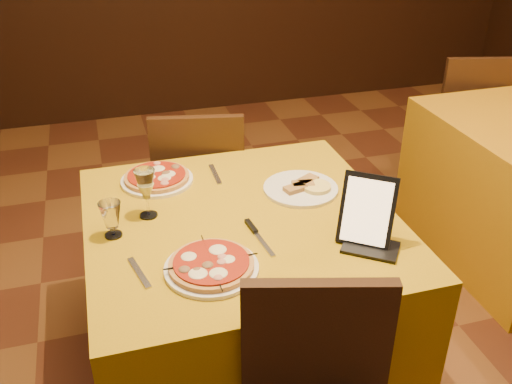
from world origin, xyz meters
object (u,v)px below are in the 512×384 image
object	(u,v)px
pizza_far	(157,178)
chair_side_far	(459,120)
pizza_near	(211,266)
tablet	(367,210)
water_glass	(111,220)
chair_main_far	(201,187)
main_table	(242,299)
wine_glass	(146,193)

from	to	relation	value
pizza_far	chair_side_far	bearing A→B (deg)	22.82
pizza_near	tablet	size ratio (longest dim) A/B	1.22
pizza_near	water_glass	xyz separation A→B (m)	(-0.28, 0.28, 0.05)
chair_main_far	pizza_far	size ratio (longest dim) A/B	3.16
pizza_near	pizza_far	world-z (taller)	same
main_table	chair_main_far	world-z (taller)	chair_main_far
chair_main_far	tablet	world-z (taller)	tablet
water_glass	pizza_far	bearing A→B (deg)	60.54
pizza_near	pizza_far	xyz separation A→B (m)	(-0.08, 0.63, -0.00)
pizza_near	pizza_far	size ratio (longest dim) A/B	1.03
pizza_near	wine_glass	world-z (taller)	wine_glass
wine_glass	tablet	bearing A→B (deg)	-28.28
tablet	water_glass	bearing A→B (deg)	-161.62
chair_side_far	pizza_near	size ratio (longest dim) A/B	3.05
chair_main_far	water_glass	bearing A→B (deg)	72.28
pizza_near	pizza_far	bearing A→B (deg)	97.57
main_table	chair_side_far	size ratio (longest dim) A/B	1.21
chair_side_far	tablet	xyz separation A→B (m)	(-1.40, -1.47, 0.41)
pizza_near	wine_glass	bearing A→B (deg)	111.44
water_glass	main_table	bearing A→B (deg)	-1.53
main_table	pizza_near	world-z (taller)	pizza_near
chair_side_far	wine_glass	bearing A→B (deg)	42.20
main_table	chair_main_far	distance (m)	0.80
pizza_near	chair_main_far	bearing A→B (deg)	80.99
chair_side_far	tablet	size ratio (longest dim) A/B	3.73
wine_glass	water_glass	size ratio (longest dim) A/B	1.46
pizza_far	wine_glass	distance (m)	0.27
main_table	water_glass	distance (m)	0.63
pizza_near	tablet	bearing A→B (deg)	1.52
main_table	pizza_near	xyz separation A→B (m)	(-0.17, -0.27, 0.39)
wine_glass	pizza_far	bearing A→B (deg)	75.61
chair_side_far	main_table	bearing A→B (deg)	48.72
water_glass	tablet	size ratio (longest dim) A/B	0.53
pizza_far	tablet	world-z (taller)	tablet
chair_main_far	pizza_far	xyz separation A→B (m)	(-0.25, -0.43, 0.31)
chair_main_far	tablet	distance (m)	1.19
pizza_near	wine_glass	distance (m)	0.41
pizza_far	tablet	size ratio (longest dim) A/B	1.18
chair_side_far	wine_glass	xyz separation A→B (m)	(-2.08, -1.10, 0.39)
pizza_far	water_glass	size ratio (longest dim) A/B	2.22
chair_main_far	pizza_near	world-z (taller)	chair_main_far
main_table	chair_main_far	size ratio (longest dim) A/B	1.21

